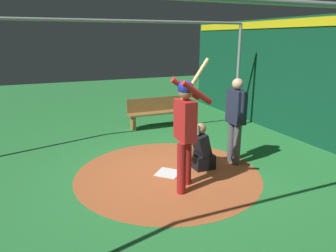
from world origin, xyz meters
The scene contains 9 objects.
ground_plane centered at (0.00, 0.00, 0.00)m, with size 27.73×27.73×0.00m, color #287A38.
dirt_circle centered at (0.00, 0.00, 0.00)m, with size 3.52×3.52×0.01m, color #AD562D.
home_plate centered at (0.00, 0.00, 0.01)m, with size 0.42×0.42×0.01m, color white.
batter centered at (-0.03, 0.66, 1.15)m, with size 0.68×0.49×2.19m.
catcher centered at (-0.70, 0.01, 0.36)m, with size 0.58×0.40×0.93m.
umpire centered at (-1.46, 0.02, 0.99)m, with size 0.22×0.49×1.75m.
back_wall centered at (-3.94, 0.00, 1.52)m, with size 0.23×11.73×3.00m.
cage_frame centered at (0.00, 0.00, 2.09)m, with size 6.28×4.60×2.91m.
bench centered at (-0.94, -3.13, 0.44)m, with size 1.62×0.36×0.85m.
Camera 1 is at (2.15, 5.03, 2.52)m, focal length 33.21 mm.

